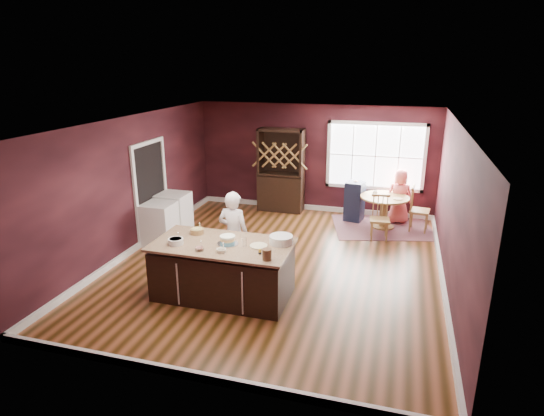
{
  "coord_description": "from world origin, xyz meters",
  "views": [
    {
      "loc": [
        2.08,
        -7.65,
        3.7
      ],
      "look_at": [
        -0.17,
        0.2,
        1.05
      ],
      "focal_mm": 30.0,
      "sensor_mm": 36.0,
      "label": 1
    }
  ],
  "objects_px": {
    "chair_south": "(380,218)",
    "chair_north": "(398,200)",
    "toddler": "(354,188)",
    "dryer": "(174,214)",
    "kitchen_island": "(223,271)",
    "layer_cake": "(228,240)",
    "seated_woman": "(399,196)",
    "washer": "(160,224)",
    "dining_table": "(384,205)",
    "high_chair": "(355,201)",
    "chair_east": "(420,209)",
    "baker": "(234,234)",
    "hutch": "(281,170)"
  },
  "relations": [
    {
      "from": "seated_woman",
      "to": "toddler",
      "type": "xyz_separation_m",
      "value": [
        -1.07,
        -0.1,
        0.16
      ]
    },
    {
      "from": "toddler",
      "to": "washer",
      "type": "height_order",
      "value": "toddler"
    },
    {
      "from": "hutch",
      "to": "washer",
      "type": "height_order",
      "value": "hutch"
    },
    {
      "from": "dining_table",
      "to": "chair_east",
      "type": "xyz_separation_m",
      "value": [
        0.79,
        -0.0,
        -0.01
      ]
    },
    {
      "from": "high_chair",
      "to": "hutch",
      "type": "distance_m",
      "value": 2.01
    },
    {
      "from": "chair_east",
      "to": "dryer",
      "type": "height_order",
      "value": "chair_east"
    },
    {
      "from": "chair_north",
      "to": "washer",
      "type": "distance_m",
      "value": 5.69
    },
    {
      "from": "kitchen_island",
      "to": "layer_cake",
      "type": "height_order",
      "value": "layer_cake"
    },
    {
      "from": "dining_table",
      "to": "dryer",
      "type": "relative_size",
      "value": 1.18
    },
    {
      "from": "seated_woman",
      "to": "dryer",
      "type": "height_order",
      "value": "seated_woman"
    },
    {
      "from": "chair_south",
      "to": "high_chair",
      "type": "relative_size",
      "value": 0.98
    },
    {
      "from": "chair_north",
      "to": "high_chair",
      "type": "height_order",
      "value": "high_chair"
    },
    {
      "from": "layer_cake",
      "to": "toddler",
      "type": "xyz_separation_m",
      "value": [
        1.52,
        4.37,
        -0.18
      ]
    },
    {
      "from": "toddler",
      "to": "chair_east",
      "type": "bearing_deg",
      "value": -12.93
    },
    {
      "from": "baker",
      "to": "toddler",
      "type": "relative_size",
      "value": 6.06
    },
    {
      "from": "baker",
      "to": "dining_table",
      "type": "bearing_deg",
      "value": -121.15
    },
    {
      "from": "dryer",
      "to": "layer_cake",
      "type": "bearing_deg",
      "value": -46.59
    },
    {
      "from": "dining_table",
      "to": "washer",
      "type": "bearing_deg",
      "value": -152.32
    },
    {
      "from": "dining_table",
      "to": "chair_east",
      "type": "height_order",
      "value": "chair_east"
    },
    {
      "from": "toddler",
      "to": "dryer",
      "type": "xyz_separation_m",
      "value": [
        -3.71,
        -2.05,
        -0.34
      ]
    },
    {
      "from": "high_chair",
      "to": "washer",
      "type": "bearing_deg",
      "value": -132.86
    },
    {
      "from": "dining_table",
      "to": "seated_woman",
      "type": "relative_size",
      "value": 0.85
    },
    {
      "from": "layer_cake",
      "to": "chair_north",
      "type": "bearing_deg",
      "value": 62.0
    },
    {
      "from": "seated_woman",
      "to": "dining_table",
      "type": "bearing_deg",
      "value": 43.97
    },
    {
      "from": "dining_table",
      "to": "toddler",
      "type": "xyz_separation_m",
      "value": [
        -0.75,
        0.35,
        0.28
      ]
    },
    {
      "from": "chair_north",
      "to": "hutch",
      "type": "relative_size",
      "value": 0.44
    },
    {
      "from": "chair_south",
      "to": "chair_north",
      "type": "relative_size",
      "value": 1.07
    },
    {
      "from": "dryer",
      "to": "toddler",
      "type": "bearing_deg",
      "value": 28.92
    },
    {
      "from": "high_chair",
      "to": "toddler",
      "type": "height_order",
      "value": "high_chair"
    },
    {
      "from": "baker",
      "to": "layer_cake",
      "type": "height_order",
      "value": "baker"
    },
    {
      "from": "dining_table",
      "to": "dryer",
      "type": "height_order",
      "value": "dryer"
    },
    {
      "from": "layer_cake",
      "to": "seated_woman",
      "type": "height_order",
      "value": "seated_woman"
    },
    {
      "from": "high_chair",
      "to": "hutch",
      "type": "bearing_deg",
      "value": -176.73
    },
    {
      "from": "high_chair",
      "to": "kitchen_island",
      "type": "bearing_deg",
      "value": -98.96
    },
    {
      "from": "dining_table",
      "to": "seated_woman",
      "type": "distance_m",
      "value": 0.57
    },
    {
      "from": "kitchen_island",
      "to": "seated_woman",
      "type": "xyz_separation_m",
      "value": [
        2.68,
        4.48,
        0.21
      ]
    },
    {
      "from": "kitchen_island",
      "to": "chair_east",
      "type": "distance_m",
      "value": 5.1
    },
    {
      "from": "dryer",
      "to": "chair_east",
      "type": "bearing_deg",
      "value": 17.93
    },
    {
      "from": "washer",
      "to": "dryer",
      "type": "xyz_separation_m",
      "value": [
        0.0,
        0.64,
        0.02
      ]
    },
    {
      "from": "dining_table",
      "to": "washer",
      "type": "height_order",
      "value": "washer"
    },
    {
      "from": "toddler",
      "to": "hutch",
      "type": "relative_size",
      "value": 0.12
    },
    {
      "from": "baker",
      "to": "kitchen_island",
      "type": "bearing_deg",
      "value": 102.18
    },
    {
      "from": "washer",
      "to": "dryer",
      "type": "bearing_deg",
      "value": 90.0
    },
    {
      "from": "baker",
      "to": "layer_cake",
      "type": "relative_size",
      "value": 4.6
    },
    {
      "from": "chair_east",
      "to": "chair_north",
      "type": "height_order",
      "value": "chair_east"
    },
    {
      "from": "dining_table",
      "to": "dryer",
      "type": "xyz_separation_m",
      "value": [
        -4.46,
        -1.7,
        -0.07
      ]
    },
    {
      "from": "dining_table",
      "to": "baker",
      "type": "distance_m",
      "value": 4.1
    },
    {
      "from": "chair_north",
      "to": "seated_woman",
      "type": "height_order",
      "value": "seated_woman"
    },
    {
      "from": "baker",
      "to": "toddler",
      "type": "xyz_separation_m",
      "value": [
        1.7,
        3.63,
        0.02
      ]
    },
    {
      "from": "chair_south",
      "to": "hutch",
      "type": "bearing_deg",
      "value": 145.68
    }
  ]
}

